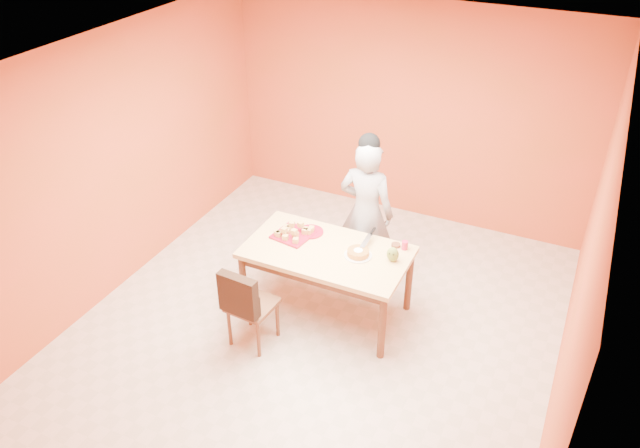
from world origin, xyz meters
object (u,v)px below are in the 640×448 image
at_px(red_dinner_plate, 310,232).
at_px(dining_table, 327,258).
at_px(person, 366,212).
at_px(magenta_glass, 405,245).
at_px(checker_tin, 396,245).
at_px(sponge_cake, 358,253).
at_px(egg_ornament, 393,254).
at_px(dining_chair, 251,304).
at_px(pastry_platter, 293,235).

bearing_deg(red_dinner_plate, dining_table, -37.32).
bearing_deg(dining_table, person, 80.86).
bearing_deg(magenta_glass, checker_tin, 174.42).
relative_size(sponge_cake, egg_ornament, 1.45).
relative_size(person, checker_tin, 18.40).
distance_m(dining_chair, red_dinner_plate, 1.00).
bearing_deg(magenta_glass, egg_ornament, -99.91).
xyz_separation_m(pastry_platter, red_dinner_plate, (0.13, 0.13, -0.00)).
relative_size(pastry_platter, red_dinner_plate, 1.33).
height_order(red_dinner_plate, checker_tin, checker_tin).
height_order(pastry_platter, egg_ornament, egg_ornament).
relative_size(red_dinner_plate, sponge_cake, 1.24).
bearing_deg(person, red_dinner_plate, 51.80).
xyz_separation_m(red_dinner_plate, sponge_cake, (0.59, -0.17, 0.03)).
bearing_deg(red_dinner_plate, egg_ornament, -7.00).
distance_m(red_dinner_plate, sponge_cake, 0.62).
relative_size(person, pastry_platter, 4.63).
bearing_deg(red_dinner_plate, person, 52.04).
relative_size(dining_table, magenta_glass, 18.17).
height_order(egg_ornament, checker_tin, egg_ornament).
bearing_deg(dining_table, checker_tin, 30.91).
bearing_deg(sponge_cake, person, 105.65).
bearing_deg(checker_tin, dining_table, -149.09).
xyz_separation_m(egg_ornament, checker_tin, (-0.05, 0.25, -0.06)).
bearing_deg(pastry_platter, person, 50.35).
height_order(dining_table, person, person).
bearing_deg(dining_chair, person, 72.47).
distance_m(pastry_platter, red_dinner_plate, 0.18).
height_order(pastry_platter, red_dinner_plate, pastry_platter).
bearing_deg(sponge_cake, egg_ornament, 10.75).
relative_size(red_dinner_plate, egg_ornament, 1.80).
bearing_deg(person, dining_table, 80.62).
height_order(egg_ornament, magenta_glass, egg_ornament).
xyz_separation_m(dining_table, sponge_cake, (0.31, 0.04, 0.13)).
bearing_deg(pastry_platter, checker_tin, 14.64).
height_order(red_dinner_plate, sponge_cake, sponge_cake).
relative_size(egg_ornament, checker_tin, 1.65).
bearing_deg(egg_ornament, person, 118.69).
distance_m(pastry_platter, sponge_cake, 0.73).
bearing_deg(sponge_cake, pastry_platter, 176.27).
relative_size(sponge_cake, checker_tin, 2.39).
bearing_deg(person, dining_chair, 68.36).
distance_m(dining_chair, person, 1.60).
distance_m(sponge_cake, egg_ornament, 0.33).
relative_size(dining_table, pastry_platter, 4.52).
height_order(person, sponge_cake, person).
relative_size(dining_table, egg_ornament, 10.84).
xyz_separation_m(red_dinner_plate, magenta_glass, (0.96, 0.12, 0.04)).
height_order(sponge_cake, egg_ornament, egg_ornament).
relative_size(dining_chair, person, 0.54).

